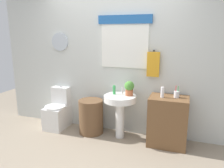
{
  "coord_description": "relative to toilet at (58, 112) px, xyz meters",
  "views": [
    {
      "loc": [
        1.21,
        -2.49,
        1.76
      ],
      "look_at": [
        0.08,
        0.8,
        0.94
      ],
      "focal_mm": 35.11,
      "sensor_mm": 36.0,
      "label": 1
    }
  ],
  "objects": [
    {
      "name": "laundry_hamper",
      "position": [
        0.7,
        -0.03,
        0.01
      ],
      "size": [
        0.43,
        0.43,
        0.61
      ],
      "primitive_type": "cylinder",
      "color": "brown",
      "rests_on": "ground_plane"
    },
    {
      "name": "toothbrush_cup",
      "position": [
        2.13,
        -0.01,
        0.55
      ],
      "size": [
        0.08,
        0.08,
        0.19
      ],
      "color": "silver",
      "rests_on": "wooden_cabinet"
    },
    {
      "name": "wooden_cabinet",
      "position": [
        2.03,
        -0.03,
        0.1
      ],
      "size": [
        0.59,
        0.44,
        0.79
      ],
      "primitive_type": "cube",
      "color": "brown",
      "rests_on": "ground_plane"
    },
    {
      "name": "lotion_bottle",
      "position": [
        1.92,
        -0.07,
        0.58
      ],
      "size": [
        0.05,
        0.05,
        0.16
      ],
      "primitive_type": "cylinder",
      "color": "white",
      "rests_on": "wooden_cabinet"
    },
    {
      "name": "ground_plane",
      "position": [
        1.03,
        -0.88,
        -0.29
      ],
      "size": [
        8.0,
        8.0,
        0.0
      ],
      "primitive_type": "plane",
      "color": "gray"
    },
    {
      "name": "toilet",
      "position": [
        0.0,
        0.0,
        0.0
      ],
      "size": [
        0.38,
        0.51,
        0.77
      ],
      "color": "white",
      "rests_on": "ground_plane"
    },
    {
      "name": "potted_plant",
      "position": [
        1.38,
        0.03,
        0.58
      ],
      "size": [
        0.16,
        0.16,
        0.24
      ],
      "color": "#AD5B38",
      "rests_on": "pedestal_sink"
    },
    {
      "name": "faucet",
      "position": [
        1.24,
        0.09,
        0.5
      ],
      "size": [
        0.03,
        0.03,
        0.1
      ],
      "primitive_type": "cylinder",
      "color": "silver",
      "rests_on": "pedestal_sink"
    },
    {
      "name": "pedestal_sink",
      "position": [
        1.24,
        -0.03,
        0.28
      ],
      "size": [
        0.54,
        0.54,
        0.74
      ],
      "color": "white",
      "rests_on": "ground_plane"
    },
    {
      "name": "soap_bottle",
      "position": [
        1.12,
        0.02,
        0.52
      ],
      "size": [
        0.05,
        0.05,
        0.15
      ],
      "primitive_type": "cylinder",
      "color": "green",
      "rests_on": "pedestal_sink"
    },
    {
      "name": "back_wall",
      "position": [
        1.04,
        0.27,
        1.01
      ],
      "size": [
        4.4,
        0.18,
        2.6
      ],
      "color": "silver",
      "rests_on": "ground_plane"
    }
  ]
}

